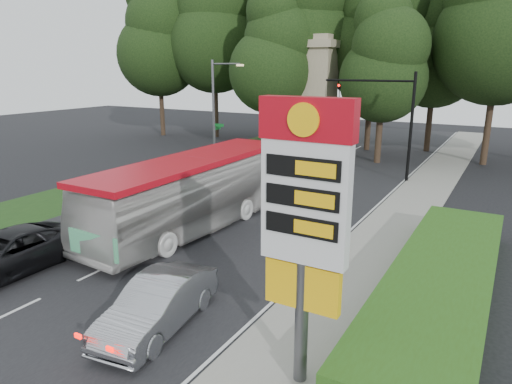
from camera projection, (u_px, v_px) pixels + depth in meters
The scene contains 20 objects.
road_surface at pixel (219, 214), 23.91m from camera, with size 14.00×80.00×0.02m, color black.
sidewalk_right at pixel (381, 243), 19.82m from camera, with size 3.00×80.00×0.12m, color gray.
grass_verge_left at pixel (158, 172), 33.49m from camera, with size 5.00×50.00×0.02m, color #193814.
hedge at pixel (441, 284), 14.89m from camera, with size 3.00×14.00×1.20m, color #2C5416.
gas_station_pylon at pixel (305, 209), 9.95m from camera, with size 2.10×0.45×6.85m.
traffic_signal_mast at pixel (392, 111), 30.00m from camera, with size 6.10×0.35×7.20m.
streetlight_signs at pixel (216, 109), 34.47m from camera, with size 2.75×0.98×8.00m.
monument at pixel (318, 96), 38.59m from camera, with size 3.00×3.00×10.05m.
tree_far_west at pixel (158, 36), 49.22m from camera, with size 8.96×8.96×17.60m.
tree_west_mid at pixel (214, 26), 47.76m from camera, with size 9.80×9.80×19.25m.
tree_west_near at pixel (273, 42), 46.99m from camera, with size 8.40×8.40×16.50m.
tree_center_left at pixel (302, 14), 40.72m from camera, with size 10.08×10.08×19.80m.
tree_center_right at pixel (374, 25), 39.78m from camera, with size 9.24×9.24×18.15m.
tree_east_near at pixel (437, 41), 39.41m from camera, with size 8.12×8.12×15.95m.
tree_east_mid at pixel (503, 12), 33.22m from camera, with size 9.52×9.52×18.70m.
tree_monument_left at pixel (271, 52), 38.73m from camera, with size 7.28×7.28×14.30m.
tree_monument_right at pixel (384, 60), 34.77m from camera, with size 6.72×6.72×13.20m.
transit_bus at pixel (194, 194), 21.38m from camera, with size 2.87×12.28×3.42m, color beige.
sedan_silver at pixel (158, 304), 13.30m from camera, with size 1.61×4.62×1.52m, color #9B9CA2.
suv_charcoal at pixel (7, 253), 16.88m from camera, with size 2.62×5.69×1.58m, color black.
Camera 1 is at (13.00, -6.78, 7.42)m, focal length 32.00 mm.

